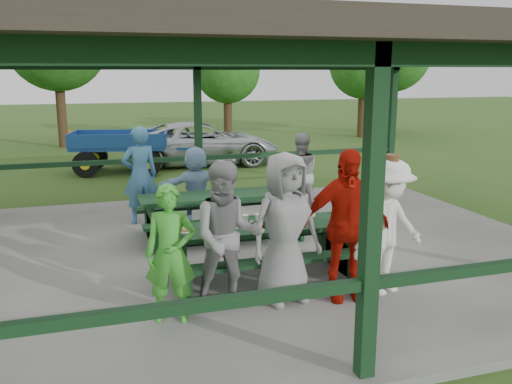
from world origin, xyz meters
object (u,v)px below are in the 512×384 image
object	(u,v)px
contestant_grey_left	(228,237)
spectator_blue	(140,175)
contestant_white_fedora	(387,227)
spectator_grey	(300,174)
farm_trailer	(120,151)
picnic_table_far	(222,209)
contestant_grey_mid	(285,228)
contestant_green	(171,254)
spectator_lblue	(196,187)
picnic_table_near	(263,244)
contestant_red	(345,225)
pickup_truck	(202,143)

from	to	relation	value
contestant_grey_left	spectator_blue	world-z (taller)	spectator_blue
contestant_white_fedora	spectator_blue	size ratio (longest dim) A/B	0.99
spectator_grey	farm_trailer	xyz separation A→B (m)	(-3.00, 6.36, -0.28)
picnic_table_far	contestant_grey_mid	size ratio (longest dim) A/B	1.50
contestant_green	contestant_grey_mid	bearing A→B (deg)	20.94
contestant_grey_mid	farm_trailer	size ratio (longest dim) A/B	0.50
contestant_grey_left	spectator_lblue	world-z (taller)	contestant_grey_left
contestant_grey_left	farm_trailer	size ratio (longest dim) A/B	0.48
picnic_table_near	farm_trailer	bearing A→B (deg)	97.92
contestant_green	spectator_lblue	bearing A→B (deg)	89.99
contestant_red	spectator_lblue	distance (m)	3.85
spectator_lblue	pickup_truck	size ratio (longest dim) A/B	0.31
picnic_table_far	spectator_grey	xyz separation A→B (m)	(1.79, 0.94, 0.33)
picnic_table_near	pickup_truck	world-z (taller)	pickup_truck
spectator_lblue	farm_trailer	distance (m)	6.62
picnic_table_far	pickup_truck	xyz separation A→B (m)	(1.31, 7.94, 0.09)
contestant_white_fedora	spectator_grey	bearing A→B (deg)	69.72
spectator_lblue	pickup_truck	bearing A→B (deg)	-108.67
contestant_grey_left	spectator_grey	bearing A→B (deg)	65.84
picnic_table_far	contestant_white_fedora	size ratio (longest dim) A/B	1.55
contestant_red	spectator_lblue	bearing A→B (deg)	115.53
contestant_white_fedora	spectator_lblue	xyz separation A→B (m)	(-1.71, 3.67, -0.13)
spectator_grey	farm_trailer	world-z (taller)	spectator_grey
contestant_red	farm_trailer	world-z (taller)	contestant_red
contestant_red	contestant_white_fedora	size ratio (longest dim) A/B	1.06
picnic_table_far	farm_trailer	bearing A→B (deg)	99.44
contestant_grey_left	contestant_grey_mid	size ratio (longest dim) A/B	0.96
spectator_blue	contestant_grey_mid	bearing A→B (deg)	97.75
contestant_green	farm_trailer	size ratio (longest dim) A/B	0.43
spectator_lblue	spectator_blue	xyz separation A→B (m)	(-0.92, 0.56, 0.16)
contestant_white_fedora	contestant_grey_mid	bearing A→B (deg)	158.77
contestant_grey_left	pickup_truck	distance (m)	10.93
contestant_green	spectator_blue	size ratio (longest dim) A/B	0.87
contestant_grey_left	contestant_red	bearing A→B (deg)	4.06
picnic_table_far	picnic_table_near	bearing A→B (deg)	-87.71
contestant_green	farm_trailer	world-z (taller)	contestant_green
picnic_table_far	contestant_red	bearing A→B (deg)	-74.16
spectator_lblue	pickup_truck	distance (m)	7.37
picnic_table_near	pickup_truck	xyz separation A→B (m)	(1.23, 9.94, 0.09)
contestant_green	contestant_grey_left	xyz separation A→B (m)	(0.68, 0.10, 0.10)
contestant_green	contestant_grey_mid	distance (m)	1.42
contestant_grey_left	contestant_grey_mid	xyz separation A→B (m)	(0.72, 0.04, 0.04)
farm_trailer	contestant_grey_mid	bearing A→B (deg)	-70.77
picnic_table_near	farm_trailer	world-z (taller)	farm_trailer
farm_trailer	contestant_red	bearing A→B (deg)	-66.91
picnic_table_far	contestant_grey_left	bearing A→B (deg)	-102.41
spectator_lblue	farm_trailer	bearing A→B (deg)	-88.14
pickup_truck	contestant_grey_left	bearing A→B (deg)	171.36
picnic_table_near	contestant_green	size ratio (longest dim) A/B	1.67
picnic_table_far	spectator_blue	size ratio (longest dim) A/B	1.53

